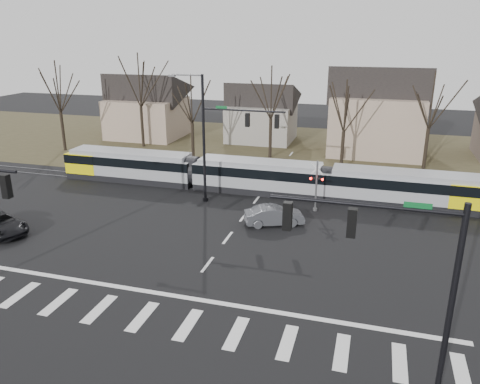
# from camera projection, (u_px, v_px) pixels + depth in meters

# --- Properties ---
(ground) EXTENTS (140.00, 140.00, 0.00)m
(ground) POSITION_uv_depth(u_px,v_px,m) (195.00, 281.00, 26.20)
(ground) COLOR black
(grass_verge) EXTENTS (140.00, 28.00, 0.01)m
(grass_verge) POSITION_uv_depth(u_px,v_px,m) (294.00, 150.00, 55.27)
(grass_verge) COLOR #38331E
(grass_verge) RESTS_ON ground
(crosswalk) EXTENTS (27.00, 2.60, 0.01)m
(crosswalk) POSITION_uv_depth(u_px,v_px,m) (165.00, 321.00, 22.57)
(crosswalk) COLOR silver
(crosswalk) RESTS_ON ground
(stop_line) EXTENTS (28.00, 0.35, 0.01)m
(stop_line) POSITION_uv_depth(u_px,v_px,m) (183.00, 297.00, 24.56)
(stop_line) COLOR silver
(stop_line) RESTS_ON ground
(lane_dashes) EXTENTS (0.18, 30.00, 0.01)m
(lane_dashes) POSITION_uv_depth(u_px,v_px,m) (262.00, 192.00, 40.74)
(lane_dashes) COLOR silver
(lane_dashes) RESTS_ON ground
(rail_pair) EXTENTS (90.00, 1.52, 0.06)m
(rail_pair) POSITION_uv_depth(u_px,v_px,m) (262.00, 192.00, 40.55)
(rail_pair) COLOR #59595E
(rail_pair) RESTS_ON ground
(tram) EXTENTS (36.68, 2.72, 2.78)m
(tram) POSITION_uv_depth(u_px,v_px,m) (258.00, 175.00, 40.36)
(tram) COLOR gray
(tram) RESTS_ON ground
(sedan) EXTENTS (4.60, 5.34, 1.40)m
(sedan) POSITION_uv_depth(u_px,v_px,m) (274.00, 215.00, 33.64)
(sedan) COLOR #494A50
(sedan) RESTS_ON ground
(signal_pole_near_right) EXTENTS (6.72, 0.44, 8.00)m
(signal_pole_near_right) POSITION_uv_depth(u_px,v_px,m) (397.00, 274.00, 16.41)
(signal_pole_near_right) COLOR black
(signal_pole_near_right) RESTS_ON ground
(signal_pole_far) EXTENTS (9.28, 0.44, 10.20)m
(signal_pole_far) POSITION_uv_depth(u_px,v_px,m) (223.00, 134.00, 36.35)
(signal_pole_far) COLOR black
(signal_pole_far) RESTS_ON ground
(rail_crossing_signal) EXTENTS (1.08, 0.36, 4.00)m
(rail_crossing_signal) POSITION_uv_depth(u_px,v_px,m) (316.00, 188.00, 35.89)
(rail_crossing_signal) COLOR #59595B
(rail_crossing_signal) RESTS_ON ground
(tree_row) EXTENTS (59.20, 7.20, 10.00)m
(tree_row) POSITION_uv_depth(u_px,v_px,m) (305.00, 117.00, 47.67)
(tree_row) COLOR black
(tree_row) RESTS_ON ground
(house_a) EXTENTS (9.72, 8.64, 8.60)m
(house_a) POSITION_uv_depth(u_px,v_px,m) (146.00, 103.00, 60.93)
(house_a) COLOR gray
(house_a) RESTS_ON ground
(house_b) EXTENTS (8.64, 7.56, 7.65)m
(house_b) POSITION_uv_depth(u_px,v_px,m) (262.00, 109.00, 58.94)
(house_b) COLOR gray
(house_b) RESTS_ON ground
(house_c) EXTENTS (10.80, 8.64, 10.10)m
(house_c) POSITION_uv_depth(u_px,v_px,m) (377.00, 108.00, 52.11)
(house_c) COLOR gray
(house_c) RESTS_ON ground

